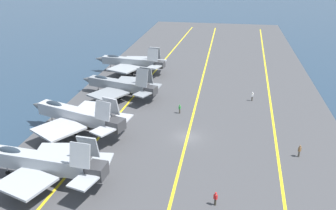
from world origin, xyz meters
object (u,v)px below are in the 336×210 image
at_px(parked_jet_fourth, 130,62).
at_px(crew_red_vest, 215,198).
at_px(parked_jet_third, 119,85).
at_px(parked_jet_nearest, 41,162).
at_px(parked_jet_second, 76,115).
at_px(crew_green_vest, 180,108).
at_px(crew_white_vest, 252,96).
at_px(crew_brown_vest, 300,150).

relative_size(parked_jet_fourth, crew_red_vest, 10.28).
bearing_deg(parked_jet_third, parked_jet_fourth, 7.04).
relative_size(parked_jet_nearest, parked_jet_second, 0.97).
distance_m(parked_jet_second, parked_jet_third, 15.43).
bearing_deg(crew_green_vest, parked_jet_fourth, 34.71).
bearing_deg(parked_jet_nearest, parked_jet_fourth, 1.23).
bearing_deg(crew_green_vest, crew_white_vest, -57.66).
height_order(parked_jet_third, crew_white_vest, parked_jet_third).
height_order(parked_jet_third, crew_red_vest, parked_jet_third).
xyz_separation_m(parked_jet_second, crew_white_vest, (17.22, -26.89, -1.84)).
distance_m(crew_brown_vest, crew_white_vest, 19.84).
distance_m(parked_jet_third, crew_brown_vest, 34.69).
relative_size(crew_white_vest, crew_red_vest, 1.04).
xyz_separation_m(parked_jet_third, parked_jet_fourth, (14.59, 1.80, 0.29)).
relative_size(parked_jet_second, crew_white_vest, 10.13).
bearing_deg(crew_green_vest, parked_jet_nearest, 149.10).
bearing_deg(parked_jet_third, crew_brown_vest, -119.71).
bearing_deg(crew_brown_vest, parked_jet_second, 86.61).
height_order(parked_jet_nearest, crew_red_vest, parked_jet_nearest).
height_order(parked_jet_third, crew_green_vest, parked_jet_third).
bearing_deg(parked_jet_third, crew_white_vest, -85.52).
bearing_deg(crew_white_vest, parked_jet_nearest, 139.48).
bearing_deg(parked_jet_fourth, parked_jet_second, 179.48).
distance_m(parked_jet_second, parked_jet_fourth, 29.87).
xyz_separation_m(parked_jet_second, crew_green_vest, (9.36, -14.48, -1.88)).
bearing_deg(parked_jet_nearest, crew_red_vest, -92.74).
xyz_separation_m(crew_green_vest, crew_red_vest, (-23.19, -7.14, 0.01)).
bearing_deg(crew_brown_vest, crew_green_vest, 57.53).
height_order(crew_brown_vest, crew_white_vest, crew_brown_vest).
xyz_separation_m(crew_brown_vest, crew_red_vest, (-11.92, 10.56, -0.05)).
bearing_deg(parked_jet_third, parked_jet_nearest, 178.19).
bearing_deg(crew_green_vest, crew_red_vest, -162.88).
bearing_deg(parked_jet_second, parked_jet_fourth, -0.52).
relative_size(parked_jet_fourth, crew_brown_vest, 9.79).
relative_size(parked_jet_nearest, crew_green_vest, 10.33).
xyz_separation_m(parked_jet_second, crew_red_vest, (-13.83, -21.63, -1.87)).
bearing_deg(crew_red_vest, parked_jet_fourth, 26.04).
bearing_deg(crew_red_vest, crew_white_vest, -9.63).
bearing_deg(parked_jet_second, parked_jet_nearest, -174.72).
relative_size(parked_jet_second, crew_red_vest, 10.53).
height_order(parked_jet_second, crew_red_vest, parked_jet_second).
bearing_deg(crew_red_vest, parked_jet_second, 57.40).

